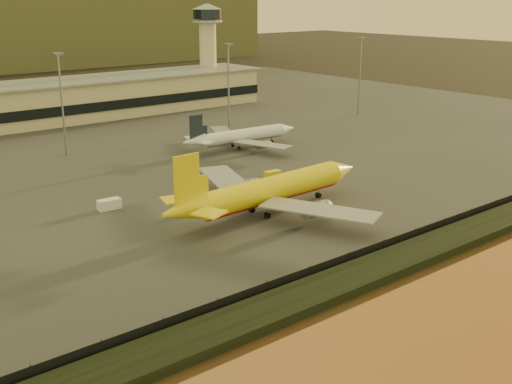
{
  "coord_description": "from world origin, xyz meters",
  "views": [
    {
      "loc": [
        -72.51,
        -72.77,
        39.36
      ],
      "look_at": [
        -3.43,
        12.0,
        5.4
      ],
      "focal_mm": 45.0,
      "sensor_mm": 36.0,
      "label": 1
    }
  ],
  "objects": [
    {
      "name": "dhl_cargo_jet",
      "position": [
        1.07,
        13.52,
        4.43
      ],
      "size": [
        47.43,
        46.47,
        14.18
      ],
      "rotation": [
        0.0,
        0.0,
        0.05
      ],
      "color": "yellow",
      "rests_on": "tarmac"
    },
    {
      "name": "embankment",
      "position": [
        0.0,
        -17.0,
        0.7
      ],
      "size": [
        320.0,
        7.0,
        1.4
      ],
      "primitive_type": "cube",
      "color": "black",
      "rests_on": "ground"
    },
    {
      "name": "tarmac",
      "position": [
        0.0,
        95.0,
        0.1
      ],
      "size": [
        320.0,
        220.0,
        0.2
      ],
      "primitive_type": "cube",
      "color": "#2D2D2D",
      "rests_on": "ground"
    },
    {
      "name": "control_tower",
      "position": [
        70.0,
        131.0,
        21.66
      ],
      "size": [
        11.2,
        11.2,
        35.5
      ],
      "color": "tan",
      "rests_on": "tarmac"
    },
    {
      "name": "white_narrowbody_jet",
      "position": [
        29.7,
        58.62,
        3.22
      ],
      "size": [
        35.19,
        34.28,
        10.11
      ],
      "rotation": [
        0.0,
        0.0,
        -0.07
      ],
      "color": "white",
      "rests_on": "tarmac"
    },
    {
      "name": "apron_light_masts",
      "position": [
        15.0,
        75.0,
        15.7
      ],
      "size": [
        152.2,
        12.2,
        25.4
      ],
      "color": "slate",
      "rests_on": "tarmac"
    },
    {
      "name": "perimeter_fence",
      "position": [
        0.0,
        -13.0,
        1.3
      ],
      "size": [
        300.0,
        0.05,
        2.2
      ],
      "primitive_type": "cube",
      "color": "black",
      "rests_on": "tarmac"
    },
    {
      "name": "gse_vehicle_white",
      "position": [
        -21.34,
        34.06,
        1.18
      ],
      "size": [
        4.44,
        2.18,
        1.95
      ],
      "primitive_type": "cube",
      "rotation": [
        0.0,
        0.0,
        -0.05
      ],
      "color": "white",
      "rests_on": "tarmac"
    },
    {
      "name": "gse_vehicle_yellow",
      "position": [
        16.58,
        30.7,
        1.03
      ],
      "size": [
        3.79,
        1.87,
        1.67
      ],
      "primitive_type": "cube",
      "rotation": [
        0.0,
        0.0,
        -0.06
      ],
      "color": "yellow",
      "rests_on": "tarmac"
    },
    {
      "name": "ground",
      "position": [
        0.0,
        0.0,
        0.0
      ],
      "size": [
        900.0,
        900.0,
        0.0
      ],
      "primitive_type": "plane",
      "color": "black",
      "rests_on": "ground"
    }
  ]
}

